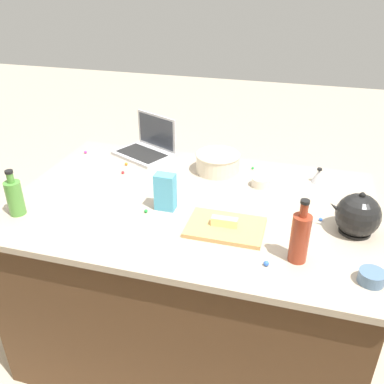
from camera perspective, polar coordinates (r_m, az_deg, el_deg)
ground_plane at (r=2.52m, az=0.00°, el=-19.31°), size 12.00×12.00×0.00m
island_counter at (r=2.20m, az=0.00°, el=-11.45°), size 1.67×1.09×0.90m
laptop at (r=2.43m, az=-6.09°, el=6.22°), size 0.37×0.34×0.22m
mixing_bowl_large at (r=2.21m, az=3.53°, el=4.11°), size 0.24×0.24×0.10m
bottle_soy at (r=1.57m, az=14.53°, el=-5.95°), size 0.07×0.07×0.26m
bottle_olive at (r=1.97m, az=-23.08°, el=-0.61°), size 0.07×0.07×0.21m
kettle at (r=1.82m, az=21.70°, el=-3.02°), size 0.21×0.18×0.20m
cutting_board at (r=1.75m, az=4.58°, el=-4.83°), size 0.32×0.22×0.02m
butter_stick_left at (r=1.73m, az=4.47°, el=-4.06°), size 0.11×0.04×0.04m
ramekin_small at (r=1.60m, az=23.33°, el=-10.63°), size 0.09×0.09×0.05m
ramekin_medium at (r=2.09m, az=9.37°, el=1.36°), size 0.09×0.09×0.04m
kitchen_timer at (r=2.19m, az=16.92°, el=2.14°), size 0.07×0.07×0.08m
candy_bag at (r=1.85m, az=-3.68°, el=0.04°), size 0.09×0.06×0.17m
candy_0 at (r=2.27m, az=8.30°, el=3.27°), size 0.01×0.01×0.01m
candy_1 at (r=1.93m, az=21.76°, el=-3.48°), size 0.02×0.02×0.02m
candy_2 at (r=2.23m, az=-9.43°, el=2.67°), size 0.02×0.02×0.02m
candy_3 at (r=1.86m, az=-6.32°, el=-2.60°), size 0.02×0.02×0.02m
candy_4 at (r=2.32m, az=-8.99°, el=3.81°), size 0.02×0.02×0.02m
candy_5 at (r=1.57m, az=10.11°, el=-9.59°), size 0.02×0.02×0.02m
candy_6 at (r=2.52m, az=-14.36°, el=5.31°), size 0.02×0.02×0.02m
candy_7 at (r=1.88m, az=17.19°, el=-3.59°), size 0.02×0.02×0.02m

